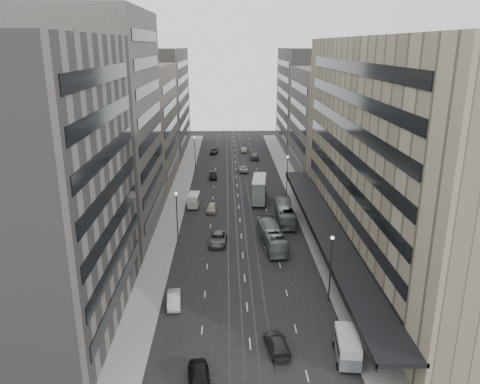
{
  "coord_description": "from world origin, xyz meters",
  "views": [
    {
      "loc": [
        -2.21,
        -53.56,
        29.0
      ],
      "look_at": [
        -0.06,
        19.63,
        5.86
      ],
      "focal_mm": 35.0,
      "sensor_mm": 36.0,
      "label": 1
    }
  ],
  "objects": [
    {
      "name": "sedan_7",
      "position": [
        5.1,
        67.08,
        0.78
      ],
      "size": [
        2.26,
        5.43,
        1.57
      ],
      "primitive_type": "imported",
      "rotation": [
        0.0,
        0.0,
        3.15
      ],
      "color": "#565558",
      "rests_on": "ground"
    },
    {
      "name": "sedan_5",
      "position": [
        -5.33,
        48.65,
        0.73
      ],
      "size": [
        1.79,
        4.49,
        1.45
      ],
      "primitive_type": "imported",
      "rotation": [
        0.0,
        0.0,
        0.06
      ],
      "color": "black",
      "rests_on": "ground"
    },
    {
      "name": "lamp_right_near",
      "position": [
        9.7,
        -5.0,
        5.2
      ],
      "size": [
        0.44,
        0.44,
        8.32
      ],
      "color": "#262628",
      "rests_on": "ground"
    },
    {
      "name": "sidewalk_right",
      "position": [
        12.0,
        37.5,
        0.07
      ],
      "size": [
        4.0,
        125.0,
        0.15
      ],
      "primitive_type": "cube",
      "color": "gray",
      "rests_on": "ground"
    },
    {
      "name": "bus_near",
      "position": [
        4.41,
        11.05,
        1.58
      ],
      "size": [
        3.85,
        11.53,
        3.15
      ],
      "primitive_type": "imported",
      "rotation": [
        0.0,
        0.0,
        3.25
      ],
      "color": "gray",
      "rests_on": "ground"
    },
    {
      "name": "vw_microbus",
      "position": [
        9.2,
        -15.7,
        1.46
      ],
      "size": [
        2.66,
        5.06,
        2.63
      ],
      "rotation": [
        0.0,
        0.0,
        -0.11
      ],
      "color": "#565A5D",
      "rests_on": "ground"
    },
    {
      "name": "double_decker",
      "position": [
        3.98,
        31.87,
        2.57
      ],
      "size": [
        3.45,
        8.92,
        4.76
      ],
      "rotation": [
        0.0,
        0.0,
        -0.11
      ],
      "color": "gray",
      "rests_on": "ground"
    },
    {
      "name": "sedan_1",
      "position": [
        -8.5,
        -5.35,
        0.71
      ],
      "size": [
        1.89,
        4.43,
        1.42
      ],
      "primitive_type": "imported",
      "rotation": [
        0.0,
        0.0,
        0.09
      ],
      "color": "beige",
      "rests_on": "ground"
    },
    {
      "name": "sidewalk_left",
      "position": [
        -12.0,
        37.5,
        0.07
      ],
      "size": [
        4.0,
        125.0,
        0.15
      ],
      "primitive_type": "cube",
      "color": "gray",
      "rests_on": "ground"
    },
    {
      "name": "lamp_right_far",
      "position": [
        9.7,
        35.0,
        5.2
      ],
      "size": [
        0.44,
        0.44,
        8.32
      ],
      "color": "#262628",
      "rests_on": "ground"
    },
    {
      "name": "building_left_a",
      "position": [
        -21.5,
        -8.0,
        15.0
      ],
      "size": [
        15.0,
        28.0,
        30.0
      ],
      "primitive_type": "cube",
      "color": "#605A56",
      "rests_on": "ground"
    },
    {
      "name": "lamp_left_far",
      "position": [
        -9.7,
        55.0,
        5.2
      ],
      "size": [
        0.44,
        0.44,
        8.32
      ],
      "color": "#262628",
      "rests_on": "ground"
    },
    {
      "name": "sedan_4",
      "position": [
        -5.0,
        26.48,
        0.73
      ],
      "size": [
        2.12,
        4.43,
        1.46
      ],
      "primitive_type": "imported",
      "rotation": [
        0.0,
        0.0,
        -0.09
      ],
      "color": "beige",
      "rests_on": "ground"
    },
    {
      "name": "sedan_6",
      "position": [
        1.77,
        54.5,
        0.69
      ],
      "size": [
        2.37,
        4.98,
        1.37
      ],
      "primitive_type": "imported",
      "rotation": [
        0.0,
        0.0,
        3.16
      ],
      "color": "silver",
      "rests_on": "ground"
    },
    {
      "name": "building_right_mid",
      "position": [
        21.5,
        52.0,
        12.0
      ],
      "size": [
        15.0,
        28.0,
        24.0
      ],
      "primitive_type": "cube",
      "color": "#4D4843",
      "rests_on": "ground"
    },
    {
      "name": "sedan_9",
      "position": [
        2.77,
        75.71,
        0.67
      ],
      "size": [
        1.66,
        4.17,
        1.35
      ],
      "primitive_type": "imported",
      "rotation": [
        0.0,
        0.0,
        3.08
      ],
      "color": "#AAA58D",
      "rests_on": "ground"
    },
    {
      "name": "sedan_8",
      "position": [
        -5.68,
        73.85,
        0.83
      ],
      "size": [
        2.53,
        5.09,
        1.67
      ],
      "primitive_type": "imported",
      "rotation": [
        0.0,
        0.0,
        -0.12
      ],
      "color": "black",
      "rests_on": "ground"
    },
    {
      "name": "department_store",
      "position": [
        21.45,
        8.0,
        14.95
      ],
      "size": [
        19.2,
        60.0,
        30.0
      ],
      "color": "gray",
      "rests_on": "ground"
    },
    {
      "name": "sedan_2",
      "position": [
        -3.65,
        12.14,
        0.78
      ],
      "size": [
        3.0,
        5.79,
        1.56
      ],
      "primitive_type": "imported",
      "rotation": [
        0.0,
        0.0,
        -0.07
      ],
      "color": "#57575A",
      "rests_on": "ground"
    },
    {
      "name": "building_left_d",
      "position": [
        -21.5,
        79.0,
        14.0
      ],
      "size": [
        15.0,
        38.0,
        28.0
      ],
      "primitive_type": "cube",
      "color": "#605A56",
      "rests_on": "ground"
    },
    {
      "name": "building_left_b",
      "position": [
        -21.5,
        19.0,
        17.0
      ],
      "size": [
        15.0,
        26.0,
        34.0
      ],
      "primitive_type": "cube",
      "color": "#4D4843",
      "rests_on": "ground"
    },
    {
      "name": "panel_van",
      "position": [
        -8.39,
        28.96,
        1.44
      ],
      "size": [
        2.26,
        4.25,
        2.61
      ],
      "rotation": [
        0.0,
        0.0,
        -0.06
      ],
      "color": "#B7B2A5",
      "rests_on": "ground"
    },
    {
      "name": "sedan_0",
      "position": [
        -4.78,
        -19.12,
        0.83
      ],
      "size": [
        2.59,
        5.11,
        1.67
      ],
      "primitive_type": "imported",
      "rotation": [
        0.0,
        0.0,
        0.13
      ],
      "color": "black",
      "rests_on": "ground"
    },
    {
      "name": "building_right_far",
      "position": [
        21.5,
        82.0,
        14.0
      ],
      "size": [
        15.0,
        32.0,
        28.0
      ],
      "primitive_type": "cube",
      "color": "#605A56",
      "rests_on": "ground"
    },
    {
      "name": "sedan_3",
      "position": [
        2.62,
        -14.07,
        0.71
      ],
      "size": [
        2.62,
        5.12,
        1.42
      ],
      "primitive_type": "imported",
      "rotation": [
        0.0,
        0.0,
        3.27
      ],
      "color": "#252427",
      "rests_on": "ground"
    },
    {
      "name": "lamp_left_near",
      "position": [
        -9.7,
        12.0,
        5.2
      ],
      "size": [
        0.44,
        0.44,
        8.32
      ],
      "color": "#262628",
      "rests_on": "ground"
    },
    {
      "name": "building_left_c",
      "position": [
        -21.5,
        46.0,
        12.5
      ],
      "size": [
        15.0,
        28.0,
        25.0
      ],
      "primitive_type": "cube",
      "color": "#6B5F53",
      "rests_on": "ground"
    },
    {
      "name": "bus_far",
      "position": [
        7.61,
        21.37,
        1.59
      ],
      "size": [
        3.16,
        11.52,
        3.18
      ],
      "primitive_type": "imported",
      "rotation": [
        0.0,
        0.0,
        3.1
      ],
      "color": "gray",
      "rests_on": "ground"
    },
    {
      "name": "ground",
      "position": [
        0.0,
        0.0,
        0.0
      ],
      "size": [
        220.0,
        220.0,
        0.0
      ],
      "primitive_type": "plane",
      "color": "black",
      "rests_on": "ground"
    }
  ]
}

